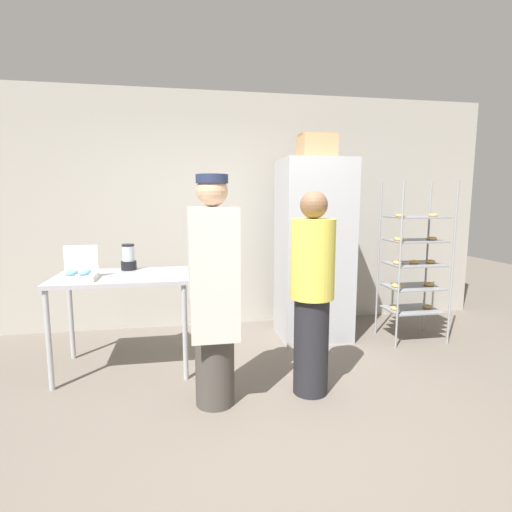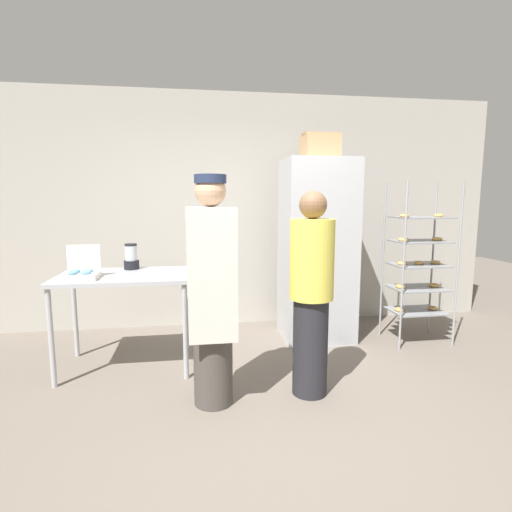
{
  "view_description": "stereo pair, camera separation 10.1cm",
  "coord_description": "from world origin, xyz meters",
  "px_view_note": "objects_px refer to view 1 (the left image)",
  "views": [
    {
      "loc": [
        -0.65,
        -2.51,
        1.55
      ],
      "look_at": [
        -0.06,
        0.73,
        1.07
      ],
      "focal_mm": 28.0,
      "sensor_mm": 36.0,
      "label": 1
    },
    {
      "loc": [
        -0.55,
        -2.52,
        1.55
      ],
      "look_at": [
        -0.06,
        0.73,
        1.07
      ],
      "focal_mm": 28.0,
      "sensor_mm": 36.0,
      "label": 2
    }
  ],
  "objects_px": {
    "refrigerator": "(314,250)",
    "blender_pitcher": "(129,258)",
    "person_baker": "(214,289)",
    "baking_rack": "(414,264)",
    "cardboard_storage_box": "(317,147)",
    "person_customer": "(312,293)",
    "donut_box": "(79,274)"
  },
  "relations": [
    {
      "from": "baking_rack",
      "to": "blender_pitcher",
      "type": "distance_m",
      "value": 2.99
    },
    {
      "from": "baking_rack",
      "to": "blender_pitcher",
      "type": "relative_size",
      "value": 6.97
    },
    {
      "from": "blender_pitcher",
      "to": "person_customer",
      "type": "distance_m",
      "value": 1.81
    },
    {
      "from": "refrigerator",
      "to": "cardboard_storage_box",
      "type": "bearing_deg",
      "value": 65.65
    },
    {
      "from": "blender_pitcher",
      "to": "person_baker",
      "type": "xyz_separation_m",
      "value": [
        0.73,
        -1.05,
        -0.09
      ]
    },
    {
      "from": "cardboard_storage_box",
      "to": "baking_rack",
      "type": "bearing_deg",
      "value": -16.78
    },
    {
      "from": "cardboard_storage_box",
      "to": "person_baker",
      "type": "height_order",
      "value": "cardboard_storage_box"
    },
    {
      "from": "blender_pitcher",
      "to": "person_baker",
      "type": "bearing_deg",
      "value": -55.26
    },
    {
      "from": "baking_rack",
      "to": "cardboard_storage_box",
      "type": "height_order",
      "value": "cardboard_storage_box"
    },
    {
      "from": "baking_rack",
      "to": "cardboard_storage_box",
      "type": "xyz_separation_m",
      "value": [
        -1.03,
        0.31,
        1.25
      ]
    },
    {
      "from": "refrigerator",
      "to": "person_baker",
      "type": "relative_size",
      "value": 1.15
    },
    {
      "from": "blender_pitcher",
      "to": "refrigerator",
      "type": "bearing_deg",
      "value": 7.37
    },
    {
      "from": "refrigerator",
      "to": "blender_pitcher",
      "type": "bearing_deg",
      "value": -172.63
    },
    {
      "from": "refrigerator",
      "to": "person_baker",
      "type": "xyz_separation_m",
      "value": [
        -1.2,
        -1.3,
        -0.09
      ]
    },
    {
      "from": "refrigerator",
      "to": "person_baker",
      "type": "bearing_deg",
      "value": -132.81
    },
    {
      "from": "baking_rack",
      "to": "cardboard_storage_box",
      "type": "distance_m",
      "value": 1.65
    },
    {
      "from": "blender_pitcher",
      "to": "baking_rack",
      "type": "bearing_deg",
      "value": -0.36
    },
    {
      "from": "blender_pitcher",
      "to": "person_baker",
      "type": "distance_m",
      "value": 1.28
    },
    {
      "from": "cardboard_storage_box",
      "to": "person_baker",
      "type": "bearing_deg",
      "value": -132.35
    },
    {
      "from": "baking_rack",
      "to": "person_baker",
      "type": "xyz_separation_m",
      "value": [
        -2.26,
        -1.03,
        0.05
      ]
    },
    {
      "from": "blender_pitcher",
      "to": "person_customer",
      "type": "bearing_deg",
      "value": -33.97
    },
    {
      "from": "refrigerator",
      "to": "baking_rack",
      "type": "xyz_separation_m",
      "value": [
        1.05,
        -0.27,
        -0.14
      ]
    },
    {
      "from": "refrigerator",
      "to": "baking_rack",
      "type": "relative_size",
      "value": 1.14
    },
    {
      "from": "cardboard_storage_box",
      "to": "person_customer",
      "type": "bearing_deg",
      "value": -109.28
    },
    {
      "from": "donut_box",
      "to": "person_customer",
      "type": "relative_size",
      "value": 0.17
    },
    {
      "from": "baking_rack",
      "to": "cardboard_storage_box",
      "type": "bearing_deg",
      "value": 163.22
    },
    {
      "from": "refrigerator",
      "to": "donut_box",
      "type": "height_order",
      "value": "refrigerator"
    },
    {
      "from": "cardboard_storage_box",
      "to": "person_customer",
      "type": "xyz_separation_m",
      "value": [
        -0.45,
        -1.3,
        -1.28
      ]
    },
    {
      "from": "refrigerator",
      "to": "baking_rack",
      "type": "height_order",
      "value": "refrigerator"
    },
    {
      "from": "baking_rack",
      "to": "cardboard_storage_box",
      "type": "relative_size",
      "value": 4.6
    },
    {
      "from": "refrigerator",
      "to": "person_customer",
      "type": "height_order",
      "value": "refrigerator"
    },
    {
      "from": "blender_pitcher",
      "to": "donut_box",
      "type": "bearing_deg",
      "value": -129.7
    }
  ]
}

